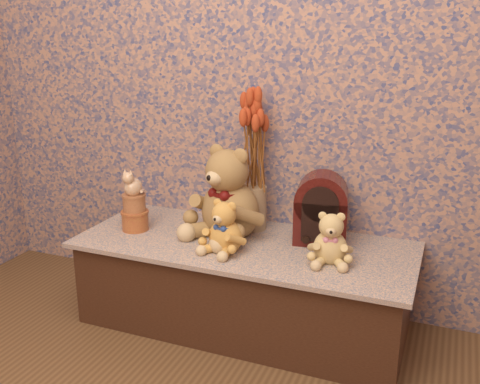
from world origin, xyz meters
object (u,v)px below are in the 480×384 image
at_px(teddy_large, 230,188).
at_px(teddy_medium, 226,224).
at_px(cathedral_radio, 321,208).
at_px(ceramic_vase, 253,207).
at_px(cat_figurine, 133,181).
at_px(teddy_small, 331,235).
at_px(biscuit_tin_lower, 135,221).

distance_m(teddy_large, teddy_medium, 0.21).
xyz_separation_m(teddy_medium, cathedral_radio, (0.34, 0.24, 0.03)).
bearing_deg(ceramic_vase, teddy_large, -120.71).
height_order(teddy_medium, cat_figurine, cat_figurine).
bearing_deg(teddy_small, teddy_large, 153.58).
height_order(cathedral_radio, cat_figurine, cathedral_radio).
bearing_deg(teddy_small, ceramic_vase, 138.35).
relative_size(cathedral_radio, ceramic_vase, 1.51).
height_order(cathedral_radio, biscuit_tin_lower, cathedral_radio).
bearing_deg(cathedral_radio, teddy_medium, -154.28).
bearing_deg(cathedral_radio, teddy_large, 179.74).
bearing_deg(teddy_small, cathedral_radio, 102.63).
height_order(teddy_medium, ceramic_vase, teddy_medium).
xyz_separation_m(cathedral_radio, cat_figurine, (-0.82, -0.18, 0.08)).
bearing_deg(biscuit_tin_lower, ceramic_vase, 24.04).
bearing_deg(teddy_large, cathedral_radio, 28.86).
distance_m(ceramic_vase, biscuit_tin_lower, 0.54).
relative_size(teddy_large, biscuit_tin_lower, 3.61).
xyz_separation_m(teddy_small, ceramic_vase, (-0.41, 0.24, -0.01)).
bearing_deg(teddy_small, cat_figurine, 167.10).
bearing_deg(ceramic_vase, cat_figurine, -155.96).
height_order(teddy_medium, teddy_small, teddy_medium).
distance_m(teddy_small, biscuit_tin_lower, 0.91).
height_order(teddy_small, cathedral_radio, cathedral_radio).
distance_m(teddy_medium, biscuit_tin_lower, 0.49).
height_order(teddy_large, cathedral_radio, teddy_large).
distance_m(teddy_medium, cat_figurine, 0.50).
bearing_deg(teddy_large, ceramic_vase, 78.35).
distance_m(teddy_small, cat_figurine, 0.91).
height_order(teddy_large, biscuit_tin_lower, teddy_large).
bearing_deg(teddy_large, biscuit_tin_lower, -146.73).
bearing_deg(teddy_medium, teddy_small, 19.54).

